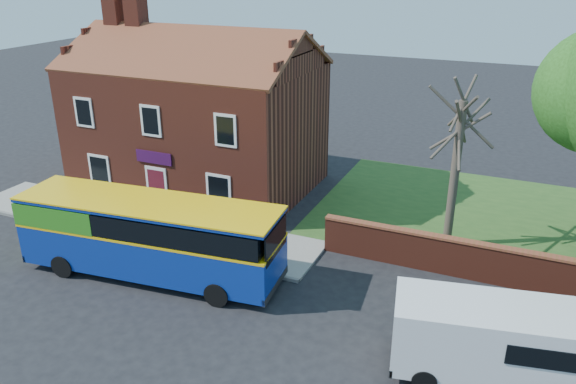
% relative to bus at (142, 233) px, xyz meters
% --- Properties ---
extents(ground, '(120.00, 120.00, 0.00)m').
position_rel_bus_xyz_m(ground, '(3.84, -2.24, -1.79)').
color(ground, black).
rests_on(ground, ground).
extents(pavement, '(18.00, 3.50, 0.12)m').
position_rel_bus_xyz_m(pavement, '(-3.16, 3.51, -1.73)').
color(pavement, gray).
rests_on(pavement, ground).
extents(kerb, '(18.00, 0.15, 0.14)m').
position_rel_bus_xyz_m(kerb, '(-3.16, 1.76, -1.72)').
color(kerb, slate).
rests_on(kerb, ground).
extents(shop_building, '(12.30, 8.13, 10.50)m').
position_rel_bus_xyz_m(shop_building, '(-3.18, 9.26, 1.62)').
color(shop_building, maroon).
rests_on(shop_building, ground).
extents(bus, '(10.55, 3.64, 3.15)m').
position_rel_bus_xyz_m(bus, '(0.00, 0.00, 0.00)').
color(bus, navy).
rests_on(bus, ground).
extents(van_near, '(5.87, 3.23, 2.44)m').
position_rel_bus_xyz_m(van_near, '(12.96, -0.86, -0.42)').
color(van_near, white).
rests_on(van_near, ground).
extents(bare_tree, '(2.63, 3.14, 7.02)m').
position_rel_bus_xyz_m(bare_tree, '(10.56, 7.25, 1.81)').
color(bare_tree, '#4C4238').
rests_on(bare_tree, ground).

